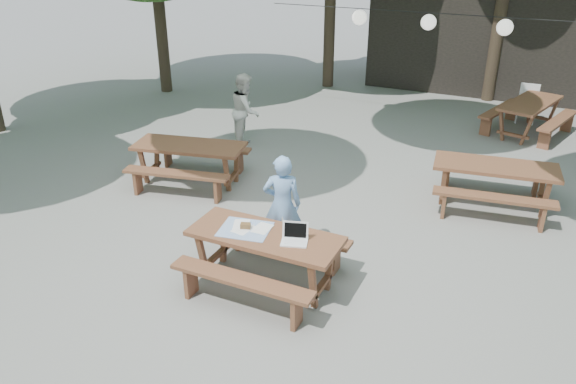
# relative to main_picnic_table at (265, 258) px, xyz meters

# --- Properties ---
(ground) EXTENTS (80.00, 80.00, 0.00)m
(ground) POSITION_rel_main_picnic_table_xyz_m (0.51, 1.31, -0.39)
(ground) COLOR slate
(ground) RESTS_ON ground
(pavilion) EXTENTS (6.00, 3.00, 2.80)m
(pavilion) POSITION_rel_main_picnic_table_xyz_m (1.01, 11.81, 1.01)
(pavilion) COLOR black
(pavilion) RESTS_ON ground
(main_picnic_table) EXTENTS (2.00, 1.58, 0.75)m
(main_picnic_table) POSITION_rel_main_picnic_table_xyz_m (0.00, 0.00, 0.00)
(main_picnic_table) COLOR brown
(main_picnic_table) RESTS_ON ground
(picnic_table_nw) EXTENTS (2.19, 1.95, 0.75)m
(picnic_table_nw) POSITION_rel_main_picnic_table_xyz_m (-2.75, 2.30, 0.00)
(picnic_table_nw) COLOR brown
(picnic_table_nw) RESTS_ON ground
(picnic_table_ne) EXTENTS (2.09, 1.82, 0.75)m
(picnic_table_ne) POSITION_rel_main_picnic_table_xyz_m (2.43, 3.68, 0.00)
(picnic_table_ne) COLOR brown
(picnic_table_ne) RESTS_ON ground
(picnic_table_far_e) EXTENTS (2.04, 2.26, 0.75)m
(picnic_table_far_e) POSITION_rel_main_picnic_table_xyz_m (2.68, 7.84, 0.00)
(picnic_table_far_e) COLOR brown
(picnic_table_far_e) RESTS_ON ground
(woman) EXTENTS (0.65, 0.55, 1.50)m
(woman) POSITION_rel_main_picnic_table_xyz_m (-0.16, 0.86, 0.36)
(woman) COLOR #7AA8E0
(woman) RESTS_ON ground
(second_person) EXTENTS (0.84, 0.93, 1.57)m
(second_person) POSITION_rel_main_picnic_table_xyz_m (-2.76, 4.44, 0.40)
(second_person) COLOR white
(second_person) RESTS_ON ground
(plastic_chair) EXTENTS (0.45, 0.45, 0.90)m
(plastic_chair) POSITION_rel_main_picnic_table_xyz_m (2.59, 8.72, -0.13)
(plastic_chair) COLOR white
(plastic_chair) RESTS_ON ground
(laptop) EXTENTS (0.39, 0.35, 0.24)m
(laptop) POSITION_rel_main_picnic_table_xyz_m (0.42, 0.01, 0.42)
(laptop) COLOR white
(laptop) RESTS_ON main_picnic_table
(tabletop_clutter) EXTENTS (0.74, 0.66, 0.08)m
(tabletop_clutter) POSITION_rel_main_picnic_table_xyz_m (-0.29, 0.01, 0.37)
(tabletop_clutter) COLOR #3771BE
(tabletop_clutter) RESTS_ON main_picnic_table
(paper_lanterns) EXTENTS (9.00, 0.34, 0.38)m
(paper_lanterns) POSITION_rel_main_picnic_table_xyz_m (0.33, 7.31, 2.02)
(paper_lanterns) COLOR black
(paper_lanterns) RESTS_ON ground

